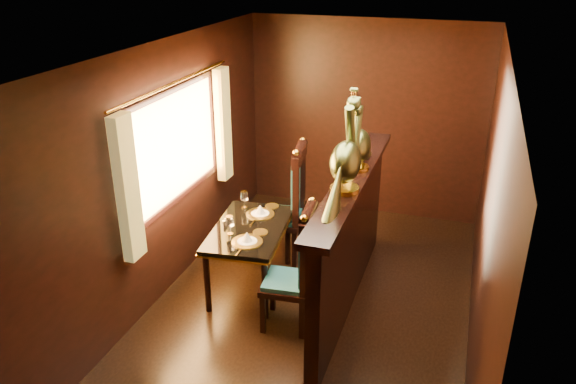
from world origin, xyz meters
name	(u,v)px	position (x,y,z in m)	size (l,w,h in m)	color
ground	(307,313)	(0.00, 0.00, 0.00)	(5.00, 5.00, 0.00)	black
room_shell	(301,159)	(-0.09, 0.02, 1.58)	(3.04, 5.04, 2.52)	black
partition	(349,239)	(0.32, 0.30, 0.71)	(0.26, 2.70, 1.36)	black
dining_table	(249,233)	(-0.70, 0.28, 0.62)	(0.84, 1.24, 0.89)	black
chair_left	(299,265)	(-0.03, -0.20, 0.65)	(0.49, 0.51, 1.25)	black
chair_right	(292,200)	(-0.48, 0.97, 0.72)	(0.56, 0.58, 1.39)	black
peacock_left	(346,144)	(0.33, -0.05, 1.79)	(0.27, 0.72, 0.85)	#194D38
peacock_right	(359,132)	(0.33, 0.49, 1.73)	(0.23, 0.62, 0.74)	#194D38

